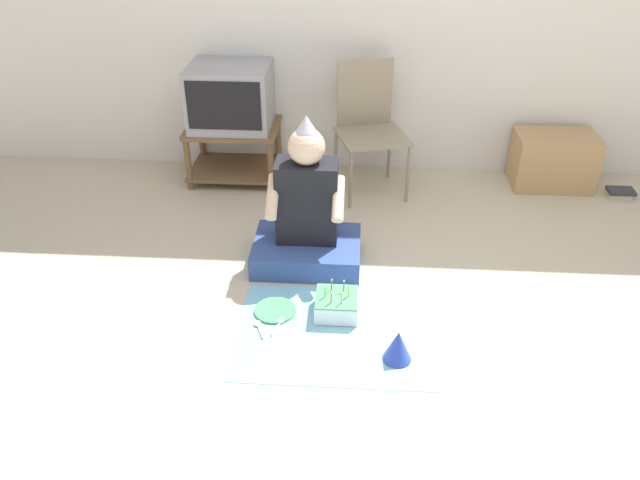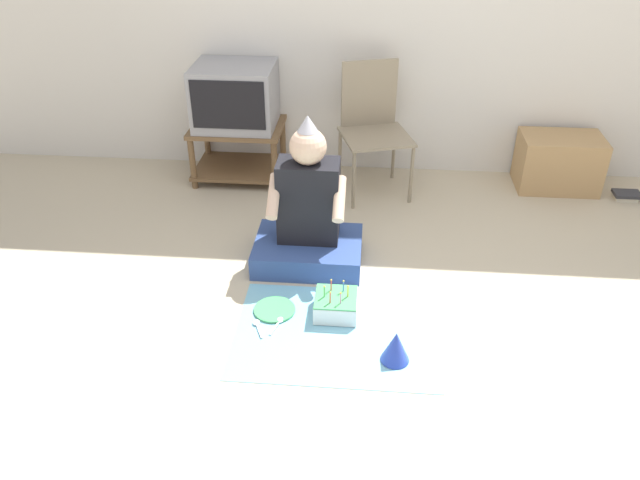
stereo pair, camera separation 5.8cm
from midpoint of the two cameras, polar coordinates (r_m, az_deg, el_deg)
ground_plane at (r=3.02m, az=6.36°, el=-11.16°), size 16.00×16.00×0.00m
tv_stand at (r=4.61m, az=-8.19°, el=8.42°), size 0.65×0.49×0.40m
tv at (r=4.48m, az=-8.56°, el=12.85°), size 0.56×0.48×0.43m
folding_chair at (r=4.34m, az=4.08°, el=10.85°), size 0.55×0.54×0.88m
cardboard_box_stack at (r=4.77m, az=20.20°, el=6.88°), size 0.56×0.36×0.38m
book_pile at (r=4.85m, az=25.44°, el=3.94°), size 0.18×0.12×0.05m
person_seated at (r=3.56m, az=-1.66°, el=1.95°), size 0.62×0.46×0.89m
party_cloth at (r=3.17m, az=1.08°, el=-8.47°), size 1.02×0.76×0.01m
birthday_cake at (r=3.26m, az=1.02°, el=-5.92°), size 0.22×0.22×0.18m
party_hat_blue at (r=2.99m, az=6.57°, el=-9.56°), size 0.14×0.14×0.16m
paper_plate at (r=3.31m, az=-4.63°, el=-6.41°), size 0.22×0.22×0.01m
plastic_spoon_near at (r=3.23m, az=-4.20°, el=-7.51°), size 0.06×0.14×0.01m
plastic_spoon_far at (r=3.22m, az=-6.20°, el=-7.77°), size 0.07×0.14×0.01m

